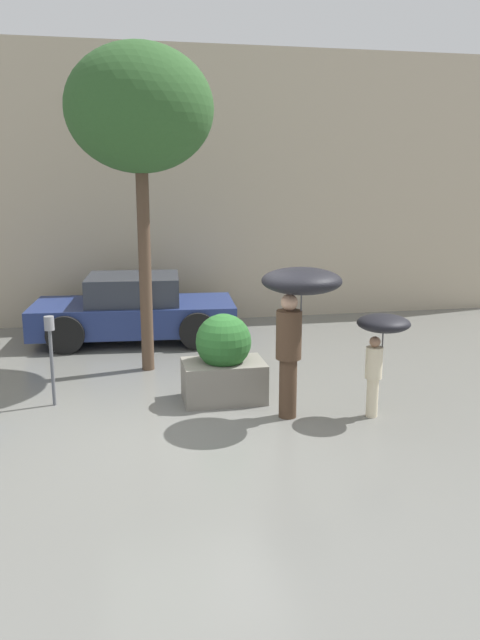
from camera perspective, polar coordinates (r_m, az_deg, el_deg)
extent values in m
plane|color=slate|center=(8.34, -4.45, -9.75)|extent=(40.00, 40.00, 0.00)
cube|color=#B7A88E|center=(14.19, -7.87, 11.89)|extent=(18.00, 0.30, 6.00)
cube|color=gray|center=(9.20, -1.50, -5.58)|extent=(1.19, 0.77, 0.59)
sphere|color=#286028|center=(9.03, -1.52, -1.98)|extent=(0.81, 0.81, 0.81)
cylinder|color=#473323|center=(8.55, 4.40, -6.20)|extent=(0.24, 0.24, 0.83)
cylinder|color=#473323|center=(8.34, 4.49, -1.35)|extent=(0.35, 0.35, 0.66)
sphere|color=tan|center=(8.24, 4.54, 1.63)|extent=(0.23, 0.23, 0.23)
cylinder|color=#4C4C51|center=(8.24, 5.61, 1.18)|extent=(0.02, 0.02, 0.70)
ellipsoid|color=black|center=(8.18, 5.66, 3.59)|extent=(1.05, 1.05, 0.34)
cylinder|color=beige|center=(8.77, 12.00, -6.93)|extent=(0.16, 0.16, 0.55)
cylinder|color=beige|center=(8.62, 12.15, -3.84)|extent=(0.23, 0.23, 0.44)
sphere|color=#997056|center=(8.54, 12.24, -1.96)|extent=(0.15, 0.15, 0.15)
cylinder|color=#4C4C51|center=(8.58, 12.90, -2.00)|extent=(0.02, 0.02, 0.53)
ellipsoid|color=black|center=(8.51, 12.99, -0.29)|extent=(0.71, 0.71, 0.23)
cube|color=navy|center=(12.76, -9.63, 0.36)|extent=(4.11, 2.09, 0.58)
cube|color=#2D333D|center=(12.66, -9.72, 2.83)|extent=(1.91, 1.65, 0.54)
cylinder|color=black|center=(12.06, -15.68, -1.29)|extent=(0.73, 0.28, 0.72)
cylinder|color=black|center=(13.78, -14.56, 0.50)|extent=(0.73, 0.28, 0.72)
cylinder|color=black|center=(11.92, -3.88, -1.00)|extent=(0.73, 0.28, 0.72)
cylinder|color=black|center=(13.65, -4.25, 0.77)|extent=(0.73, 0.28, 0.72)
cylinder|color=brown|center=(10.47, -8.69, 5.06)|extent=(0.21, 0.21, 3.62)
ellipsoid|color=#2D5628|center=(10.43, -9.17, 18.54)|extent=(2.34, 2.34, 1.99)
cylinder|color=#595B60|center=(9.31, -16.79, -4.23)|extent=(0.05, 0.05, 1.11)
cylinder|color=gray|center=(9.14, -17.06, -0.29)|extent=(0.14, 0.14, 0.20)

